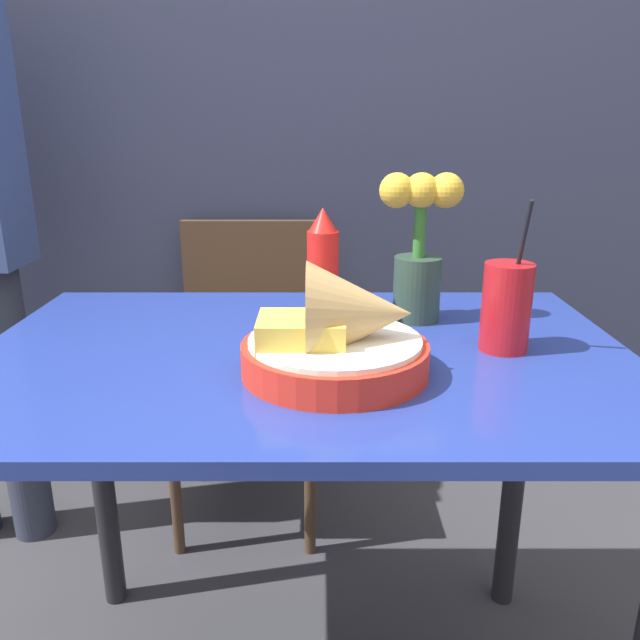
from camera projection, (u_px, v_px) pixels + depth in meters
wall_window at (312, 55)px, 1.75m from camera, size 7.00×0.06×2.60m
dining_table at (306, 416)px, 1.06m from camera, size 1.07×0.71×0.76m
chair_far_window at (252, 341)px, 1.81m from camera, size 0.40×0.40×0.85m
food_basket at (345, 336)px, 0.91m from camera, size 0.28×0.28×0.17m
ketchup_bottle at (325, 270)px, 1.11m from camera, size 0.06×0.06×0.22m
drink_cup at (507, 309)px, 1.01m from camera, size 0.08×0.08×0.25m
flower_vase at (421, 245)px, 1.14m from camera, size 0.15×0.09×0.27m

